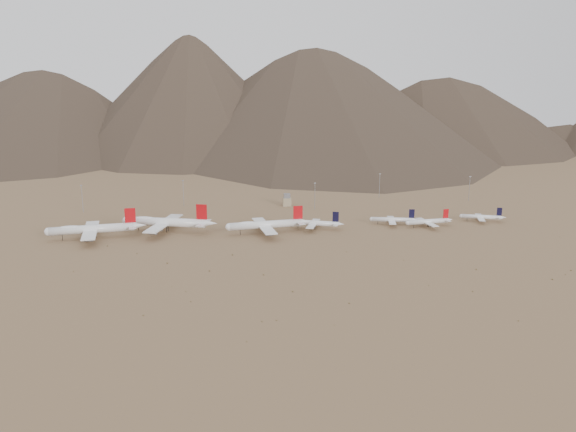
{
  "coord_description": "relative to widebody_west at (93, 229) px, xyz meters",
  "views": [
    {
      "loc": [
        -33.51,
        -415.06,
        118.67
      ],
      "look_at": [
        20.18,
        30.0,
        11.32
      ],
      "focal_mm": 35.0,
      "sensor_mm": 36.0,
      "label": 1
    }
  ],
  "objects": [
    {
      "name": "narrowbody_b",
      "position": [
        245.22,
        14.06,
        -3.28
      ],
      "size": [
        41.14,
        30.24,
        13.78
      ],
      "rotation": [
        0.0,
        0.0,
        -0.22
      ],
      "color": "white",
      "rests_on": "ground"
    },
    {
      "name": "narrowbody_d",
      "position": [
        325.19,
        15.68,
        -3.56
      ],
      "size": [
        37.87,
        28.15,
        12.92
      ],
      "rotation": [
        0.0,
        0.0,
        -0.31
      ],
      "color": "white",
      "rests_on": "ground"
    },
    {
      "name": "narrowbody_a",
      "position": [
        176.69,
        8.13,
        -2.75
      ],
      "size": [
        44.68,
        33.4,
        15.42
      ],
      "rotation": [
        0.0,
        0.0,
        -0.35
      ],
      "color": "white",
      "rests_on": "ground"
    },
    {
      "name": "narrowbody_c",
      "position": [
        272.44,
        3.67,
        -3.1
      ],
      "size": [
        43.33,
        31.45,
        14.34
      ],
      "rotation": [
        0.0,
        0.0,
        0.13
      ],
      "color": "white",
      "rests_on": "ground"
    },
    {
      "name": "mast_centre",
      "position": [
        188.44,
        81.72,
        6.45
      ],
      "size": [
        2.0,
        0.6,
        25.7
      ],
      "color": "gray",
      "rests_on": "ground"
    },
    {
      "name": "control_tower",
      "position": [
        163.75,
        99.47,
        -2.43
      ],
      "size": [
        8.0,
        8.0,
        12.0
      ],
      "color": "tan",
      "rests_on": "ground"
    },
    {
      "name": "mountain_ridge",
      "position": [
        133.75,
        879.47,
        142.25
      ],
      "size": [
        4400.0,
        1000.0,
        300.0
      ],
      "color": "brown",
      "rests_on": "ground"
    },
    {
      "name": "widebody_east",
      "position": [
        134.79,
        -0.48,
        -0.51
      ],
      "size": [
        70.43,
        54.76,
        21.0
      ],
      "rotation": [
        0.0,
        0.0,
        0.14
      ],
      "color": "white",
      "rests_on": "ground"
    },
    {
      "name": "mast_far_west",
      "position": [
        -28.93,
        95.19,
        6.45
      ],
      "size": [
        2.0,
        0.6,
        25.7
      ],
      "color": "gray",
      "rests_on": "ground"
    },
    {
      "name": "mast_east",
      "position": [
        264.91,
        127.76,
        6.45
      ],
      "size": [
        2.0,
        0.6,
        25.7
      ],
      "color": "gray",
      "rests_on": "ground"
    },
    {
      "name": "desert_scrub",
      "position": [
        161.35,
        -115.19,
        -7.45
      ],
      "size": [
        435.57,
        170.38,
        0.8
      ],
      "color": "brown",
      "rests_on": "ground"
    },
    {
      "name": "mast_west",
      "position": [
        63.09,
        110.66,
        6.45
      ],
      "size": [
        2.0,
        0.6,
        25.7
      ],
      "color": "gray",
      "rests_on": "ground"
    },
    {
      "name": "widebody_west",
      "position": [
        0.0,
        0.0,
        0.0
      ],
      "size": [
        75.34,
        58.63,
        22.48
      ],
      "rotation": [
        0.0,
        0.0,
        0.14
      ],
      "color": "white",
      "rests_on": "ground"
    },
    {
      "name": "ground",
      "position": [
        133.75,
        -20.53,
        -7.75
      ],
      "size": [
        3000.0,
        3000.0,
        0.0
      ],
      "primitive_type": "plane",
      "color": "#A07952",
      "rests_on": "ground"
    },
    {
      "name": "mast_far_east",
      "position": [
        350.99,
        99.81,
        6.45
      ],
      "size": [
        2.0,
        0.6,
        25.7
      ],
      "color": "gray",
      "rests_on": "ground"
    },
    {
      "name": "widebody_centre",
      "position": [
        54.69,
        13.59,
        0.47
      ],
      "size": [
        78.12,
        61.85,
        23.85
      ],
      "rotation": [
        0.0,
        0.0,
        -0.28
      ],
      "color": "white",
      "rests_on": "ground"
    }
  ]
}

